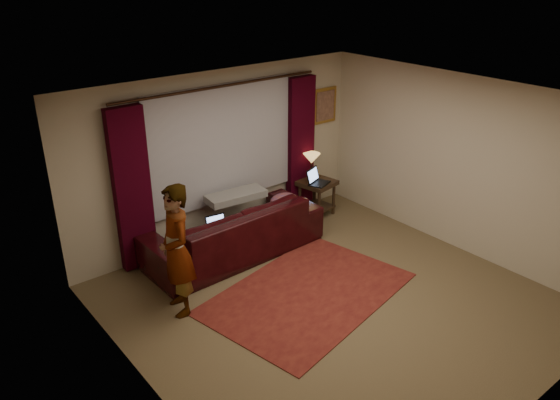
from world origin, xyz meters
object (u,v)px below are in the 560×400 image
object	(u,v)px
sofa	(233,221)
laptop_table	(320,177)
laptop_sofa	(219,225)
end_table	(317,198)
tiffany_lamp	(311,166)
person	(176,251)

from	to	relation	value
sofa	laptop_table	world-z (taller)	sofa
sofa	laptop_sofa	world-z (taller)	sofa
laptop_sofa	end_table	xyz separation A→B (m)	(2.22, 0.39, -0.34)
end_table	sofa	bearing A→B (deg)	-172.84
end_table	tiffany_lamp	size ratio (longest dim) A/B	1.35
laptop_sofa	person	world-z (taller)	person
end_table	laptop_table	world-z (taller)	laptop_table
laptop_table	person	bearing A→B (deg)	174.37
laptop_table	sofa	bearing A→B (deg)	162.73
end_table	person	world-z (taller)	person
laptop_sofa	end_table	world-z (taller)	laptop_sofa
sofa	tiffany_lamp	size ratio (longest dim) A/B	5.85
end_table	tiffany_lamp	bearing A→B (deg)	99.42
person	tiffany_lamp	bearing A→B (deg)	120.80
tiffany_lamp	person	size ratio (longest dim) A/B	0.27
laptop_table	laptop_sofa	bearing A→B (deg)	166.21
end_table	laptop_table	size ratio (longest dim) A/B	1.62
end_table	person	distance (m)	3.38
sofa	tiffany_lamp	xyz separation A→B (m)	(1.84, 0.36, 0.31)
sofa	end_table	distance (m)	1.89
person	laptop_table	bearing A→B (deg)	116.92
person	end_table	bearing A→B (deg)	118.58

